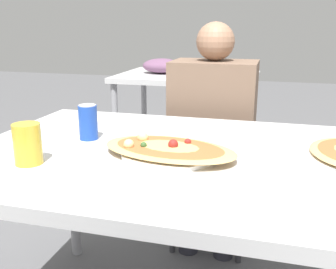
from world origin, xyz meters
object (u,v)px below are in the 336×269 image
at_px(dining_table, 165,170).
at_px(person_seated, 212,122).
at_px(soda_can, 88,122).
at_px(drink_glass, 28,144).
at_px(pizza_main, 169,150).
at_px(chair_far_seated, 215,148).

distance_m(dining_table, person_seated, 0.70).
bearing_deg(soda_can, dining_table, -10.69).
relative_size(soda_can, drink_glass, 1.03).
bearing_deg(pizza_main, chair_far_seated, 88.63).
distance_m(soda_can, drink_glass, 0.29).
bearing_deg(dining_table, drink_glass, -147.95).
height_order(pizza_main, drink_glass, drink_glass).
bearing_deg(pizza_main, soda_can, 162.41).
bearing_deg(person_seated, drink_glass, 66.45).
xyz_separation_m(chair_far_seated, soda_can, (-0.35, -0.76, 0.30)).
bearing_deg(person_seated, dining_table, 86.35).
distance_m(chair_far_seated, drink_glass, 1.15).
bearing_deg(person_seated, pizza_main, 88.41).
distance_m(chair_far_seated, soda_can, 0.89).
distance_m(pizza_main, drink_glass, 0.42).
bearing_deg(person_seated, chair_far_seated, -90.00).
height_order(soda_can, drink_glass, soda_can).
height_order(person_seated, pizza_main, person_seated).
relative_size(person_seated, soda_can, 9.24).
bearing_deg(dining_table, pizza_main, -62.79).
xyz_separation_m(person_seated, pizza_main, (-0.02, -0.74, 0.09)).
distance_m(pizza_main, soda_can, 0.34).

